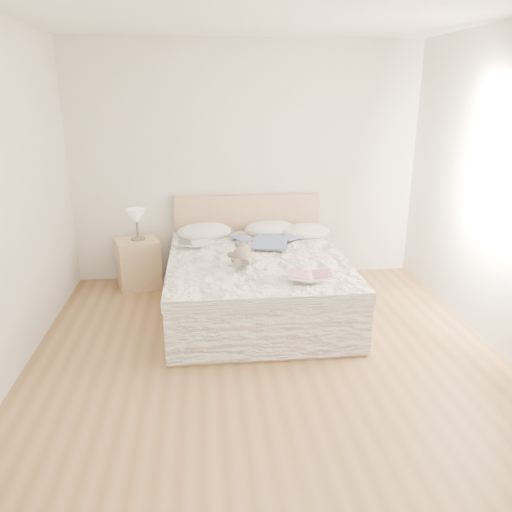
# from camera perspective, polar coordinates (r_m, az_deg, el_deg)

# --- Properties ---
(floor) EXTENTS (4.00, 4.50, 0.00)m
(floor) POSITION_cam_1_polar(r_m,az_deg,el_deg) (4.14, 1.80, -12.73)
(floor) COLOR brown
(floor) RESTS_ON ground
(wall_back) EXTENTS (4.00, 0.02, 2.70)m
(wall_back) POSITION_cam_1_polar(r_m,az_deg,el_deg) (5.84, -1.11, 10.50)
(wall_back) COLOR silver
(wall_back) RESTS_ON ground
(wall_front) EXTENTS (4.00, 0.02, 2.70)m
(wall_front) POSITION_cam_1_polar(r_m,az_deg,el_deg) (1.57, 13.77, -11.87)
(wall_front) COLOR silver
(wall_front) RESTS_ON ground
(window) EXTENTS (0.02, 1.30, 1.10)m
(window) POSITION_cam_1_polar(r_m,az_deg,el_deg) (4.61, 26.98, 7.78)
(window) COLOR white
(window) RESTS_ON wall_right
(bed) EXTENTS (1.72, 2.14, 1.00)m
(bed) POSITION_cam_1_polar(r_m,az_deg,el_deg) (5.07, 0.01, -2.87)
(bed) COLOR tan
(bed) RESTS_ON floor
(nightstand) EXTENTS (0.55, 0.51, 0.56)m
(nightstand) POSITION_cam_1_polar(r_m,az_deg,el_deg) (5.83, -13.30, -0.83)
(nightstand) COLOR tan
(nightstand) RESTS_ON floor
(table_lamp) EXTENTS (0.23, 0.23, 0.35)m
(table_lamp) POSITION_cam_1_polar(r_m,az_deg,el_deg) (5.69, -13.49, 4.27)
(table_lamp) COLOR #514B45
(table_lamp) RESTS_ON nightstand
(pillow_left) EXTENTS (0.71, 0.57, 0.19)m
(pillow_left) POSITION_cam_1_polar(r_m,az_deg,el_deg) (5.65, -5.94, 2.79)
(pillow_left) COLOR silver
(pillow_left) RESTS_ON bed
(pillow_middle) EXTENTS (0.61, 0.43, 0.18)m
(pillow_middle) POSITION_cam_1_polar(r_m,az_deg,el_deg) (5.74, 1.71, 3.12)
(pillow_middle) COLOR white
(pillow_middle) RESTS_ON bed
(pillow_right) EXTENTS (0.59, 0.44, 0.17)m
(pillow_right) POSITION_cam_1_polar(r_m,az_deg,el_deg) (5.66, 5.61, 2.83)
(pillow_right) COLOR silver
(pillow_right) RESTS_ON bed
(blouse) EXTENTS (0.68, 0.71, 0.02)m
(blouse) POSITION_cam_1_polar(r_m,az_deg,el_deg) (5.26, 1.63, 1.62)
(blouse) COLOR #384A75
(blouse) RESTS_ON bed
(photo_book) EXTENTS (0.37, 0.27, 0.03)m
(photo_book) POSITION_cam_1_polar(r_m,az_deg,el_deg) (5.24, -7.15, 1.42)
(photo_book) COLOR silver
(photo_book) RESTS_ON bed
(childrens_book) EXTENTS (0.44, 0.32, 0.03)m
(childrens_book) POSITION_cam_1_polar(r_m,az_deg,el_deg) (4.31, 6.26, -2.24)
(childrens_book) COLOR beige
(childrens_book) RESTS_ON bed
(teddy_bear) EXTENTS (0.25, 0.34, 0.17)m
(teddy_bear) POSITION_cam_1_polar(r_m,az_deg,el_deg) (4.57, -1.70, -0.68)
(teddy_bear) COLOR #6A5E51
(teddy_bear) RESTS_ON bed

